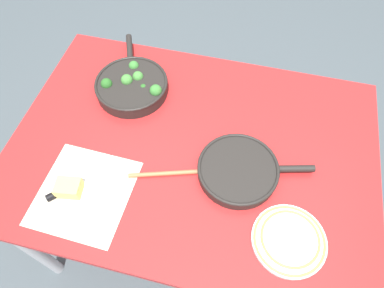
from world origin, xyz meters
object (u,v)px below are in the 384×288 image
(cheese_block, at_px, (69,188))
(wooden_spoon, at_px, (195,172))
(skillet_broccoli, at_px, (132,85))
(dinner_plate_stack, at_px, (289,240))
(grater_knife, at_px, (70,187))
(skillet_eggs, at_px, (239,170))

(cheese_block, bearing_deg, wooden_spoon, 23.28)
(skillet_broccoli, relative_size, dinner_plate_stack, 1.81)
(grater_knife, relative_size, cheese_block, 2.04)
(skillet_eggs, relative_size, dinner_plate_stack, 1.71)
(wooden_spoon, height_order, cheese_block, cheese_block)
(skillet_broccoli, bearing_deg, skillet_eggs, -141.39)
(grater_knife, height_order, cheese_block, cheese_block)
(wooden_spoon, bearing_deg, skillet_broccoli, 119.76)
(wooden_spoon, relative_size, cheese_block, 4.07)
(skillet_broccoli, distance_m, wooden_spoon, 0.44)
(skillet_eggs, bearing_deg, grater_knife, -175.04)
(skillet_eggs, xyz_separation_m, cheese_block, (-0.52, -0.20, 0.00))
(grater_knife, xyz_separation_m, dinner_plate_stack, (0.71, -0.00, 0.00))
(skillet_eggs, height_order, grater_knife, skillet_eggs)
(grater_knife, distance_m, cheese_block, 0.02)
(wooden_spoon, height_order, dinner_plate_stack, dinner_plate_stack)
(skillet_broccoli, xyz_separation_m, cheese_block, (-0.05, -0.46, -0.01))
(dinner_plate_stack, bearing_deg, grater_knife, 179.79)
(skillet_eggs, distance_m, dinner_plate_stack, 0.27)
(dinner_plate_stack, bearing_deg, skillet_broccoli, 145.02)
(skillet_eggs, relative_size, wooden_spoon, 1.09)
(skillet_broccoli, height_order, dinner_plate_stack, skillet_broccoli)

